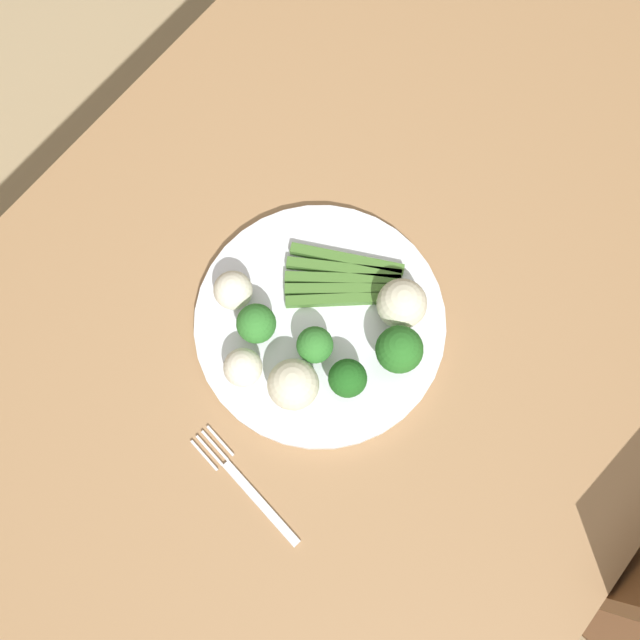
# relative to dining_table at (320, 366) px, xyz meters

# --- Properties ---
(ground_plane) EXTENTS (6.00, 6.00, 0.02)m
(ground_plane) POSITION_rel_dining_table_xyz_m (0.00, 0.00, -0.66)
(ground_plane) COLOR tan
(dining_table) EXTENTS (1.43, 0.83, 0.75)m
(dining_table) POSITION_rel_dining_table_xyz_m (0.00, 0.00, 0.00)
(dining_table) COLOR #9E754C
(dining_table) RESTS_ON ground_plane
(plate) EXTENTS (0.30, 0.30, 0.01)m
(plate) POSITION_rel_dining_table_xyz_m (0.02, 0.02, 0.11)
(plate) COLOR white
(plate) RESTS_ON dining_table
(asparagus_bundle) EXTENTS (0.13, 0.15, 0.01)m
(asparagus_bundle) POSITION_rel_dining_table_xyz_m (0.08, 0.03, 0.13)
(asparagus_bundle) COLOR #47752D
(asparagus_bundle) RESTS_ON plate
(broccoli_back) EXTENTS (0.05, 0.05, 0.06)m
(broccoli_back) POSITION_rel_dining_table_xyz_m (-0.03, 0.07, 0.15)
(broccoli_back) COLOR #609E3D
(broccoli_back) RESTS_ON plate
(broccoli_near_center) EXTENTS (0.04, 0.04, 0.05)m
(broccoli_near_center) POSITION_rel_dining_table_xyz_m (-0.02, -0.05, 0.15)
(broccoli_near_center) COLOR #4C7F2B
(broccoli_near_center) RESTS_ON plate
(broccoli_right) EXTENTS (0.04, 0.04, 0.05)m
(broccoli_right) POSITION_rel_dining_table_xyz_m (-0.01, -0.00, 0.15)
(broccoli_right) COLOR #609E3D
(broccoli_right) RESTS_ON plate
(broccoli_outer_edge) EXTENTS (0.05, 0.05, 0.07)m
(broccoli_outer_edge) POSITION_rel_dining_table_xyz_m (0.04, -0.08, 0.16)
(broccoli_outer_edge) COLOR #568E33
(broccoli_outer_edge) RESTS_ON plate
(cauliflower_near_fork) EXTENTS (0.04, 0.04, 0.04)m
(cauliflower_near_fork) POSITION_rel_dining_table_xyz_m (-0.08, 0.05, 0.14)
(cauliflower_near_fork) COLOR silver
(cauliflower_near_fork) RESTS_ON plate
(cauliflower_front) EXTENTS (0.05, 0.05, 0.05)m
(cauliflower_front) POSITION_rel_dining_table_xyz_m (-0.02, 0.12, 0.14)
(cauliflower_front) COLOR silver
(cauliflower_front) RESTS_ON plate
(cauliflower_edge) EXTENTS (0.06, 0.06, 0.06)m
(cauliflower_edge) POSITION_rel_dining_table_xyz_m (0.09, -0.05, 0.15)
(cauliflower_edge) COLOR beige
(cauliflower_edge) RESTS_ON plate
(cauliflower_left) EXTENTS (0.06, 0.06, 0.06)m
(cauliflower_left) POSITION_rel_dining_table_xyz_m (-0.06, -0.01, 0.15)
(cauliflower_left) COLOR beige
(cauliflower_left) RESTS_ON plate
(fork) EXTENTS (0.04, 0.17, 0.00)m
(fork) POSITION_rel_dining_table_xyz_m (-0.18, -0.03, 0.11)
(fork) COLOR silver
(fork) RESTS_ON dining_table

